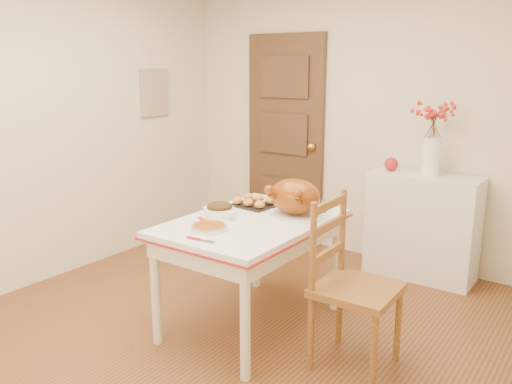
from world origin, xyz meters
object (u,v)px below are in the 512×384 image
Objects in this scene: sideboard at (422,226)px; chair_oak at (357,285)px; kitchen_table at (252,273)px; turkey_platter at (295,198)px; pumpkin_pie at (209,226)px.

chair_oak reaches higher than sideboard.
chair_oak is (0.79, -0.05, 0.13)m from kitchen_table.
chair_oak is (0.14, -1.59, 0.07)m from sideboard.
turkey_platter is (-0.60, 0.27, 0.38)m from chair_oak.
chair_oak reaches higher than pumpkin_pie.
turkey_platter is at bearing 64.08° from chair_oak.
sideboard is 2.04m from pumpkin_pie.
turkey_platter reaches higher than pumpkin_pie.
kitchen_table is at bearing -113.07° from sideboard.
pumpkin_pie is at bearing -111.67° from sideboard.
kitchen_table is 5.64× the size of pumpkin_pie.
chair_oak is at bearing 17.55° from pumpkin_pie.
kitchen_table is at bearing 75.16° from pumpkin_pie.
sideboard is 3.92× the size of pumpkin_pie.
turkey_platter is at bearing -109.11° from sideboard.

